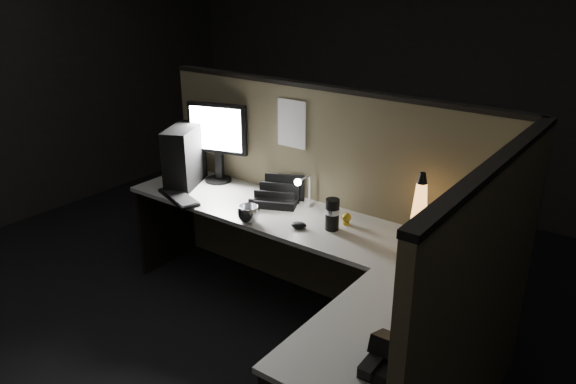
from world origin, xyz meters
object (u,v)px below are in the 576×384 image
Objects in this scene: keyboard at (179,197)px; pc_tower at (184,156)px; lava_lamp at (419,214)px; monitor at (217,135)px; desk_phone at (398,361)px.

pc_tower is at bearing 144.64° from keyboard.
keyboard is (0.16, -0.23, -0.21)m from pc_tower.
monitor is at bearing 177.43° from lava_lamp.
lava_lamp is 1.64× the size of desk_phone.
pc_tower reaches higher than keyboard.
monitor is 1.65m from lava_lamp.
monitor reaches higher than pc_tower.
desk_phone is at bearing -0.69° from keyboard.
lava_lamp is at bearing 31.88° from keyboard.
keyboard is 1.56× the size of desk_phone.
lava_lamp is (1.62, 0.36, 0.17)m from keyboard.
desk_phone is at bearing -46.58° from monitor.
lava_lamp reaches higher than desk_phone.
pc_tower is 2.41m from desk_phone.
pc_tower and lava_lamp have the same top height.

